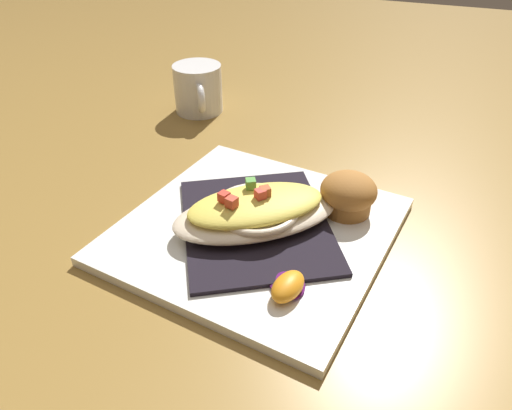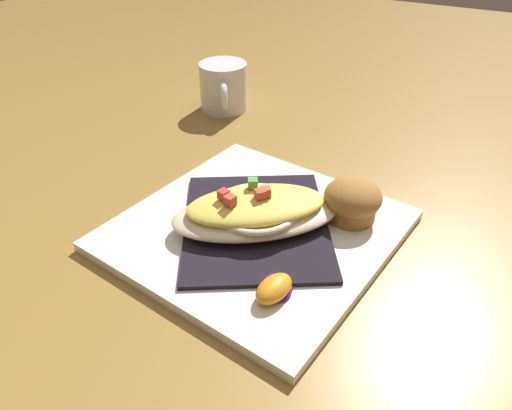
{
  "view_description": "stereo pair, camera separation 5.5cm",
  "coord_description": "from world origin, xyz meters",
  "px_view_note": "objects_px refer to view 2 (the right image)",
  "views": [
    {
      "loc": [
        -0.16,
        0.43,
        0.36
      ],
      "look_at": [
        0.0,
        0.0,
        0.04
      ],
      "focal_mm": 34.02,
      "sensor_mm": 36.0,
      "label": 1
    },
    {
      "loc": [
        -0.21,
        0.4,
        0.36
      ],
      "look_at": [
        0.0,
        0.0,
        0.04
      ],
      "focal_mm": 34.02,
      "sensor_mm": 36.0,
      "label": 2
    }
  ],
  "objects_px": {
    "square_plate": "(256,230)",
    "gratin_dish": "(256,210)",
    "coffee_mug": "(224,89)",
    "muffin": "(353,200)",
    "orange_garnish": "(274,288)"
  },
  "relations": [
    {
      "from": "square_plate",
      "to": "gratin_dish",
      "type": "xyz_separation_m",
      "value": [
        0.0,
        0.0,
        0.03
      ]
    },
    {
      "from": "square_plate",
      "to": "coffee_mug",
      "type": "bearing_deg",
      "value": -53.58
    },
    {
      "from": "muffin",
      "to": "coffee_mug",
      "type": "distance_m",
      "value": 0.39
    },
    {
      "from": "square_plate",
      "to": "muffin",
      "type": "height_order",
      "value": "muffin"
    },
    {
      "from": "square_plate",
      "to": "orange_garnish",
      "type": "xyz_separation_m",
      "value": [
        -0.07,
        0.09,
        0.01
      ]
    },
    {
      "from": "gratin_dish",
      "to": "orange_garnish",
      "type": "xyz_separation_m",
      "value": [
        -0.07,
        0.09,
        -0.01
      ]
    },
    {
      "from": "square_plate",
      "to": "gratin_dish",
      "type": "relative_size",
      "value": 1.38
    },
    {
      "from": "square_plate",
      "to": "muffin",
      "type": "distance_m",
      "value": 0.12
    },
    {
      "from": "square_plate",
      "to": "coffee_mug",
      "type": "relative_size",
      "value": 2.78
    },
    {
      "from": "muffin",
      "to": "coffee_mug",
      "type": "height_order",
      "value": "coffee_mug"
    },
    {
      "from": "square_plate",
      "to": "orange_garnish",
      "type": "height_order",
      "value": "orange_garnish"
    },
    {
      "from": "square_plate",
      "to": "gratin_dish",
      "type": "distance_m",
      "value": 0.03
    },
    {
      "from": "orange_garnish",
      "to": "coffee_mug",
      "type": "distance_m",
      "value": 0.48
    },
    {
      "from": "gratin_dish",
      "to": "muffin",
      "type": "distance_m",
      "value": 0.12
    },
    {
      "from": "gratin_dish",
      "to": "coffee_mug",
      "type": "height_order",
      "value": "coffee_mug"
    }
  ]
}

